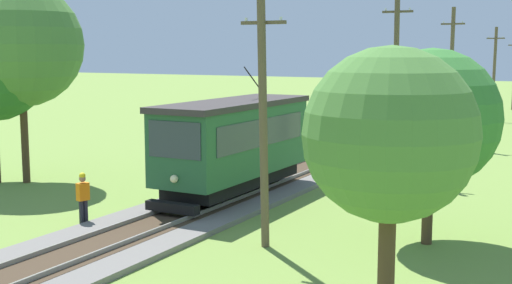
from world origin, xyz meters
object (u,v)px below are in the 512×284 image
at_px(track_worker, 83,197).
at_px(red_tram, 234,143).
at_px(utility_pole_distant, 494,73).
at_px(tree_left_near, 20,45).
at_px(utility_pole_mid, 396,82).
at_px(tree_left_far, 431,118).
at_px(utility_pole_far, 451,75).
at_px(utility_pole_near_tram, 263,119).
at_px(tree_right_near, 390,136).

bearing_deg(track_worker, red_tram, -95.53).
bearing_deg(utility_pole_distant, tree_left_near, -110.57).
bearing_deg(track_worker, utility_pole_mid, -99.95).
distance_m(utility_pole_distant, tree_left_far, 37.75).
relative_size(utility_pole_far, tree_left_far, 1.43).
bearing_deg(utility_pole_far, tree_left_near, -123.71).
distance_m(utility_pole_near_tram, track_worker, 6.99).
relative_size(red_tram, tree_left_near, 0.99).
relative_size(utility_pole_near_tram, utility_pole_distant, 0.97).
bearing_deg(utility_pole_distant, track_worker, -98.86).
bearing_deg(red_tram, utility_pole_far, 77.79).
height_order(red_tram, utility_pole_near_tram, utility_pole_near_tram).
bearing_deg(utility_pole_distant, red_tram, -96.69).
bearing_deg(tree_left_far, utility_pole_distant, 96.25).
distance_m(track_worker, tree_left_far, 11.33).
xyz_separation_m(utility_pole_far, track_worker, (-6.37, -24.89, -3.26)).
height_order(utility_pole_mid, track_worker, utility_pole_mid).
distance_m(utility_pole_far, tree_right_near, 29.89).
bearing_deg(tree_right_near, utility_pole_mid, 106.32).
bearing_deg(utility_pole_distant, utility_pole_mid, -90.00).
xyz_separation_m(utility_pole_distant, track_worker, (-6.37, -40.84, -2.92)).
bearing_deg(utility_pole_mid, utility_pole_near_tram, -90.00).
bearing_deg(red_tram, tree_right_near, -48.30).
height_order(utility_pole_far, utility_pole_distant, utility_pole_far).
bearing_deg(tree_left_far, utility_pole_mid, 111.95).
height_order(track_worker, tree_left_far, tree_left_far).
height_order(utility_pole_mid, utility_pole_far, utility_pole_mid).
xyz_separation_m(utility_pole_distant, tree_left_far, (4.11, -37.53, -0.14)).
xyz_separation_m(utility_pole_near_tram, track_worker, (-6.37, -0.60, -2.81)).
height_order(utility_pole_near_tram, tree_left_near, tree_left_near).
bearing_deg(tree_right_near, tree_left_far, 98.50).
height_order(utility_pole_far, tree_left_near, tree_left_near).
xyz_separation_m(tree_left_near, tree_left_far, (17.80, -1.06, -2.20)).
bearing_deg(tree_left_near, tree_right_near, -25.13).
distance_m(red_tram, utility_pole_distant, 35.13).
distance_m(track_worker, tree_left_near, 9.88).
xyz_separation_m(utility_pole_near_tram, utility_pole_mid, (0.00, 12.91, 0.54)).
height_order(utility_pole_distant, track_worker, utility_pole_distant).
bearing_deg(utility_pole_far, tree_right_near, -79.82).
xyz_separation_m(red_tram, utility_pole_far, (4.09, 18.90, 2.06)).
xyz_separation_m(utility_pole_near_tram, tree_right_near, (5.28, -5.13, 0.41)).
relative_size(utility_pole_near_tram, track_worker, 4.15).
xyz_separation_m(utility_pole_near_tram, utility_pole_far, (0.00, 24.29, 0.45)).
xyz_separation_m(utility_pole_near_tram, utility_pole_distant, (0.00, 40.24, 0.11)).
distance_m(utility_pole_far, tree_left_near, 24.73).
bearing_deg(tree_left_near, utility_pole_far, 56.29).
relative_size(tree_left_near, tree_left_far, 1.49).
relative_size(utility_pole_mid, utility_pole_far, 1.02).
distance_m(red_tram, tree_left_far, 8.77).
bearing_deg(utility_pole_near_tram, tree_left_far, 33.45).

